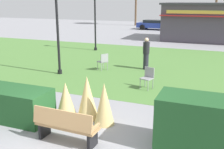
% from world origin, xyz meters
% --- Properties ---
extents(ground_plane, '(80.00, 80.00, 0.00)m').
position_xyz_m(ground_plane, '(0.00, 0.00, 0.00)').
color(ground_plane, gray).
extents(lawn_patch, '(36.00, 12.00, 0.01)m').
position_xyz_m(lawn_patch, '(0.00, 9.56, 0.00)').
color(lawn_patch, '#4C7A38').
rests_on(lawn_patch, ground_plane).
extents(park_bench, '(1.71, 0.57, 0.95)m').
position_xyz_m(park_bench, '(-0.22, 0.21, 0.48)').
color(park_bench, tan).
rests_on(park_bench, ground_plane).
extents(hedge_left, '(2.38, 1.10, 0.98)m').
position_xyz_m(hedge_left, '(-2.51, 0.91, 0.49)').
color(hedge_left, '#1E4C23').
rests_on(hedge_left, ground_plane).
extents(hedge_right, '(1.93, 1.10, 1.37)m').
position_xyz_m(hedge_right, '(2.92, 1.12, 0.68)').
color(hedge_right, '#1E4C23').
rests_on(hedge_right, ground_plane).
extents(ornamental_grass_behind_left, '(0.68, 0.68, 1.37)m').
position_xyz_m(ornamental_grass_behind_left, '(-0.40, 1.78, 0.68)').
color(ornamental_grass_behind_left, tan).
rests_on(ornamental_grass_behind_left, ground_plane).
extents(ornamental_grass_behind_right, '(0.61, 0.61, 1.27)m').
position_xyz_m(ornamental_grass_behind_right, '(0.25, 1.60, 0.64)').
color(ornamental_grass_behind_right, tan).
rests_on(ornamental_grass_behind_right, ground_plane).
extents(ornamental_grass_behind_center, '(0.68, 0.68, 1.17)m').
position_xyz_m(ornamental_grass_behind_center, '(-1.01, 1.53, 0.58)').
color(ornamental_grass_behind_center, tan).
rests_on(ornamental_grass_behind_center, ground_plane).
extents(lamppost_mid, '(0.36, 0.36, 4.28)m').
position_xyz_m(lamppost_mid, '(-4.11, 6.01, 2.69)').
color(lamppost_mid, black).
rests_on(lamppost_mid, ground_plane).
extents(lamppost_far, '(0.36, 0.36, 4.28)m').
position_xyz_m(lamppost_far, '(-5.27, 12.66, 2.69)').
color(lamppost_far, black).
rests_on(lamppost_far, ground_plane).
extents(food_kiosk, '(9.81, 5.21, 3.34)m').
position_xyz_m(food_kiosk, '(2.93, 21.00, 1.68)').
color(food_kiosk, '#47424C').
rests_on(food_kiosk, ground_plane).
extents(cafe_chair_east, '(0.61, 0.61, 0.89)m').
position_xyz_m(cafe_chair_east, '(-2.36, 7.47, 0.53)').
color(cafe_chair_east, gray).
rests_on(cafe_chair_east, ground_plane).
extents(cafe_chair_center, '(0.55, 0.55, 0.89)m').
position_xyz_m(cafe_chair_center, '(0.57, 5.38, 0.53)').
color(cafe_chair_center, gray).
rests_on(cafe_chair_center, ground_plane).
extents(person_strolling, '(0.34, 0.34, 1.69)m').
position_xyz_m(person_strolling, '(-0.35, 8.50, 0.86)').
color(person_strolling, '#23232D').
rests_on(person_strolling, ground_plane).
extents(parked_car_west_slot, '(4.26, 2.18, 1.20)m').
position_xyz_m(parked_car_west_slot, '(-4.64, 28.37, 0.64)').
color(parked_car_west_slot, navy).
rests_on(parked_car_west_slot, ground_plane).
extents(parked_car_center_slot, '(4.32, 2.29, 1.20)m').
position_xyz_m(parked_car_center_slot, '(0.56, 28.37, 0.64)').
color(parked_car_center_slot, '#2D6638').
rests_on(parked_car_center_slot, ground_plane).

